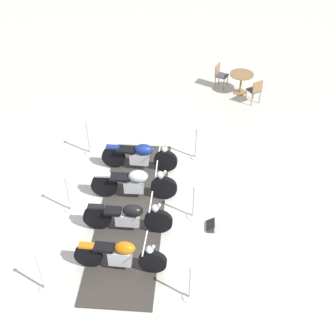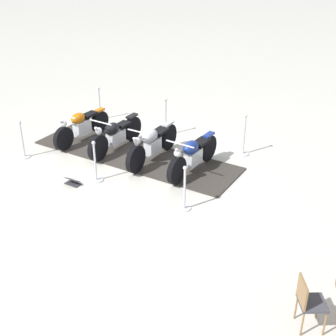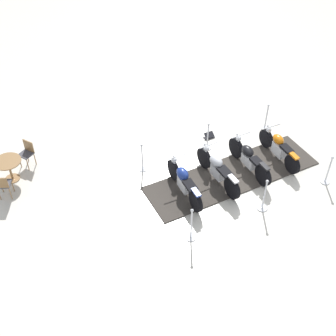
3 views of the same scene
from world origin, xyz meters
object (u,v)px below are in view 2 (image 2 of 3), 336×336
(motorcycle_black, at_px, (115,135))
(stanchion_left_front, at_px, (100,108))
(stanchion_left_mid, at_px, (166,124))
(stanchion_right_rear, at_px, (185,194))
(motorcycle_chrome, at_px, (152,143))
(cafe_chair_across_table, at_px, (308,300))
(motorcycle_navy, at_px, (193,155))
(info_placard, at_px, (73,182))
(stanchion_right_front, at_px, (23,145))
(stanchion_right_mid, at_px, (96,168))
(motorcycle_copper, at_px, (81,126))
(stanchion_left_rear, at_px, (244,142))

(motorcycle_black, height_order, stanchion_left_front, stanchion_left_front)
(stanchion_left_mid, distance_m, stanchion_right_rear, 4.06)
(stanchion_left_mid, height_order, stanchion_right_rear, stanchion_left_mid)
(motorcycle_black, height_order, motorcycle_chrome, motorcycle_chrome)
(stanchion_left_mid, bearing_deg, cafe_chair_across_table, 77.62)
(motorcycle_navy, height_order, info_placard, motorcycle_navy)
(stanchion_right_front, height_order, cafe_chair_across_table, stanchion_right_front)
(motorcycle_chrome, distance_m, info_placard, 2.29)
(cafe_chair_across_table, bearing_deg, stanchion_right_mid, 128.22)
(motorcycle_copper, xyz_separation_m, stanchion_right_front, (1.71, 0.21, -0.13))
(motorcycle_chrome, relative_size, stanchion_right_rear, 1.93)
(motorcycle_black, distance_m, info_placard, 2.09)
(motorcycle_navy, xyz_separation_m, info_placard, (2.84, -0.86, -0.44))
(stanchion_left_mid, bearing_deg, motorcycle_chrome, 50.00)
(motorcycle_copper, xyz_separation_m, stanchion_left_front, (-1.09, -1.39, -0.09))
(motorcycle_navy, distance_m, stanchion_right_mid, 2.40)
(motorcycle_copper, xyz_separation_m, stanchion_right_rear, (-0.75, 4.48, -0.10))
(motorcycle_black, relative_size, motorcycle_chrome, 0.98)
(motorcycle_copper, distance_m, info_placard, 2.53)
(info_placard, bearing_deg, motorcycle_chrome, -115.25)
(stanchion_left_mid, bearing_deg, info_placard, 24.31)
(motorcycle_navy, distance_m, info_placard, 2.99)
(motorcycle_black, bearing_deg, stanchion_left_mid, 160.30)
(stanchion_right_rear, xyz_separation_m, stanchion_right_mid, (1.23, -2.13, -0.05))
(motorcycle_copper, bearing_deg, motorcycle_chrome, 92.35)
(motorcycle_navy, height_order, stanchion_left_front, stanchion_left_front)
(stanchion_right_front, bearing_deg, stanchion_right_mid, 119.90)
(stanchion_left_front, relative_size, stanchion_right_front, 1.03)
(motorcycle_chrome, bearing_deg, motorcycle_black, -90.85)
(motorcycle_copper, height_order, cafe_chair_across_table, motorcycle_copper)
(motorcycle_chrome, distance_m, cafe_chair_across_table, 6.21)
(stanchion_right_front, xyz_separation_m, info_placard, (-0.66, 2.05, -0.29))
(motorcycle_navy, bearing_deg, stanchion_left_front, -108.62)
(stanchion_right_mid, bearing_deg, motorcycle_black, -129.32)
(stanchion_right_mid, bearing_deg, info_placard, -8.79)
(stanchion_right_front, distance_m, stanchion_right_rear, 4.92)
(info_placard, bearing_deg, stanchion_left_mid, -95.59)
(stanchion_left_front, bearing_deg, stanchion_right_rear, 86.70)
(stanchion_right_front, bearing_deg, motorcycle_black, 160.17)
(stanchion_left_mid, relative_size, info_placard, 2.65)
(stanchion_left_front, bearing_deg, info_placard, 59.71)
(stanchion_left_front, relative_size, stanchion_right_rear, 1.01)
(stanchion_right_mid, bearing_deg, motorcycle_chrome, -170.83)
(stanchion_right_front, bearing_deg, motorcycle_copper, -172.83)
(motorcycle_copper, bearing_deg, stanchion_left_mid, 134.70)
(stanchion_left_rear, relative_size, stanchion_right_mid, 1.10)
(motorcycle_copper, xyz_separation_m, cafe_chair_across_table, (-0.66, 8.26, 0.06))
(motorcycle_copper, distance_m, stanchion_right_rear, 4.55)
(motorcycle_black, bearing_deg, stanchion_right_rear, 63.05)
(motorcycle_navy, relative_size, stanchion_right_rear, 1.90)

